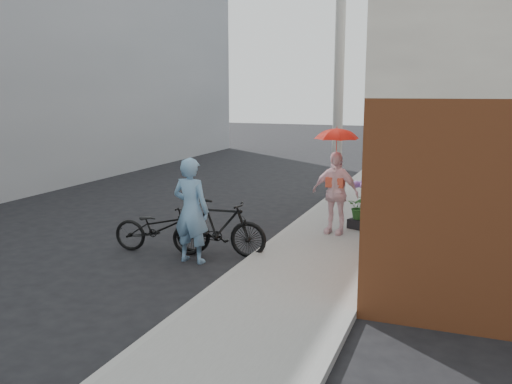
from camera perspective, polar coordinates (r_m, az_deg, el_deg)
The scene contains 11 objects.
ground at distance 10.53m, azimuth -4.86°, elevation -6.51°, with size 80.00×80.00×0.00m, color black.
sidewalk at distance 11.69m, azimuth 8.84°, elevation -4.56°, with size 2.20×24.00×0.12m, color gray.
curb at distance 11.97m, azimuth 3.39°, elevation -4.08°, with size 0.12×24.00×0.12m, color #9E9E99.
utility_pole at distance 15.41m, azimuth 8.73°, elevation 12.01°, with size 0.28×0.28×7.00m, color #9E9E99.
officer at distance 9.85m, azimuth -6.85°, elevation -1.94°, with size 0.70×0.46×1.93m, color #6A96BC.
bike_left at distance 10.63m, azimuth -10.19°, elevation -3.79°, with size 0.64×1.82×0.96m, color black.
bike_right at distance 10.28m, azimuth -3.80°, elevation -3.77°, with size 0.51×1.81×1.09m, color black.
kimono_woman at distance 11.46m, azimuth 8.32°, elevation -0.08°, with size 1.02×0.42×1.74m, color #FFD5DE.
parasol at distance 11.30m, azimuth 8.49°, elevation 6.16°, with size 0.87×0.87×0.77m, color red.
planter at distance 12.11m, azimuth 10.80°, elevation -3.28°, with size 0.39×0.39×0.21m, color black.
potted_plant at distance 12.03m, azimuth 10.86°, elevation -1.56°, with size 0.49×0.42×0.54m, color #2A5E25.
Camera 1 is at (4.41, -9.05, 3.10)m, focal length 38.00 mm.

